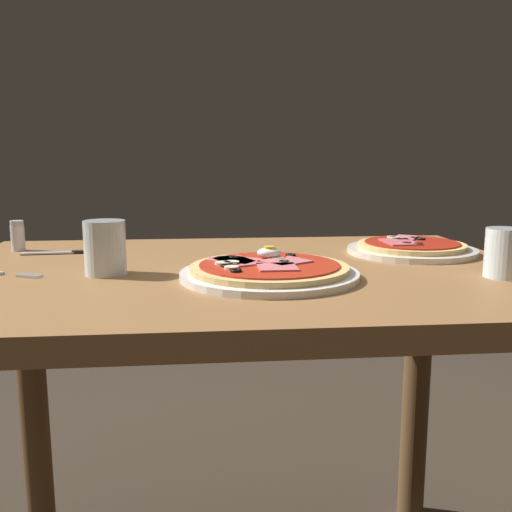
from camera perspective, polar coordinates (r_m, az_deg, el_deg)
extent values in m
cube|color=olive|center=(1.06, -1.72, -2.22)|extent=(1.11, 0.78, 0.04)
cylinder|color=brown|center=(1.56, -21.63, -13.85)|extent=(0.07, 0.07, 0.73)
cylinder|color=brown|center=(1.60, 15.94, -12.85)|extent=(0.07, 0.07, 0.73)
cylinder|color=white|center=(0.96, 1.36, -1.89)|extent=(0.31, 0.31, 0.01)
cylinder|color=#DBB26B|center=(0.96, 1.36, -1.25)|extent=(0.27, 0.27, 0.01)
cylinder|color=#B72D19|center=(0.96, 1.36, -0.87)|extent=(0.24, 0.24, 0.00)
torus|color=black|center=(1.04, 3.54, 0.11)|extent=(0.02, 0.02, 0.00)
torus|color=black|center=(0.95, -2.19, -0.85)|extent=(0.02, 0.02, 0.00)
torus|color=black|center=(1.01, -2.26, -0.14)|extent=(0.02, 0.02, 0.00)
torus|color=black|center=(0.94, -3.04, -0.97)|extent=(0.02, 0.02, 0.00)
torus|color=black|center=(0.97, 2.87, -0.60)|extent=(0.02, 0.02, 0.00)
torus|color=black|center=(0.89, -2.04, -1.49)|extent=(0.02, 0.02, 0.00)
cube|color=#D16B70|center=(0.98, 3.06, -0.53)|extent=(0.09, 0.09, 0.00)
cube|color=#D16B70|center=(0.98, -2.08, -0.51)|extent=(0.09, 0.11, 0.00)
cube|color=#D16B70|center=(0.99, -2.17, -0.41)|extent=(0.10, 0.10, 0.00)
cube|color=#D16B70|center=(0.92, 2.18, -1.13)|extent=(0.06, 0.07, 0.00)
cylinder|color=beige|center=(0.96, -2.47, -0.66)|extent=(0.03, 0.03, 0.00)
cylinder|color=beige|center=(0.96, -3.40, -0.72)|extent=(0.03, 0.03, 0.00)
cylinder|color=beige|center=(0.92, -2.52, -1.17)|extent=(0.02, 0.02, 0.00)
cylinder|color=beige|center=(1.00, 2.18, -0.22)|extent=(0.02, 0.02, 0.00)
ellipsoid|color=white|center=(1.01, 1.34, 0.32)|extent=(0.04, 0.03, 0.02)
cylinder|color=yellow|center=(1.01, 1.34, 0.88)|extent=(0.02, 0.02, 0.00)
cylinder|color=silver|center=(1.26, 15.48, 0.55)|extent=(0.27, 0.27, 0.01)
cylinder|color=#DBB26B|center=(1.26, 15.51, 1.04)|extent=(0.23, 0.23, 0.01)
cylinder|color=#A82314|center=(1.26, 15.52, 1.33)|extent=(0.20, 0.20, 0.00)
torus|color=black|center=(1.27, 14.33, 1.65)|extent=(0.02, 0.02, 0.00)
torus|color=black|center=(1.29, 16.40, 1.68)|extent=(0.02, 0.02, 0.00)
torus|color=black|center=(1.22, 15.05, 1.27)|extent=(0.02, 0.02, 0.00)
torus|color=black|center=(1.30, 15.73, 1.76)|extent=(0.02, 0.02, 0.00)
torus|color=black|center=(1.21, 16.16, 1.17)|extent=(0.02, 0.02, 0.00)
cube|color=#C65B66|center=(1.24, 14.39, 1.39)|extent=(0.07, 0.09, 0.00)
cube|color=#D16B70|center=(1.31, 14.93, 1.81)|extent=(0.07, 0.09, 0.00)
cylinder|color=beige|center=(1.30, 13.56, 1.88)|extent=(0.02, 0.02, 0.00)
cylinder|color=beige|center=(1.30, 13.90, 1.82)|extent=(0.02, 0.02, 0.00)
cylinder|color=silver|center=(1.02, -15.06, 0.82)|extent=(0.07, 0.07, 0.10)
cylinder|color=silver|center=(1.02, -15.00, -0.60)|extent=(0.06, 0.06, 0.04)
cylinder|color=silver|center=(1.05, 23.91, 0.29)|extent=(0.07, 0.07, 0.09)
cylinder|color=silver|center=(1.06, 23.85, -0.56)|extent=(0.06, 0.06, 0.05)
cube|color=silver|center=(1.04, -22.23, -1.96)|extent=(0.04, 0.02, 0.00)
cube|color=silver|center=(1.04, -22.07, -1.91)|extent=(0.04, 0.02, 0.00)
cube|color=silver|center=(1.05, -21.90, -1.86)|extent=(0.04, 0.02, 0.00)
cube|color=silver|center=(1.05, -21.74, -1.82)|extent=(0.04, 0.02, 0.00)
cube|color=silver|center=(1.28, -20.37, 0.31)|extent=(0.11, 0.03, 0.00)
cube|color=black|center=(1.27, -16.15, 0.44)|extent=(0.09, 0.02, 0.01)
cylinder|color=white|center=(1.35, -23.01, 1.66)|extent=(0.03, 0.03, 0.05)
cylinder|color=silver|center=(1.35, -23.10, 3.07)|extent=(0.03, 0.03, 0.01)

